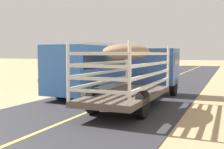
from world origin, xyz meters
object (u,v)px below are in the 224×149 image
object	(u,v)px
bus	(100,66)
boulder_near_shoulder	(42,81)
livestock_truck	(147,68)
boulder_mid_field	(42,67)

from	to	relation	value
bus	boulder_near_shoulder	world-z (taller)	bus
livestock_truck	boulder_near_shoulder	bearing A→B (deg)	158.46
livestock_truck	boulder_near_shoulder	world-z (taller)	livestock_truck
livestock_truck	boulder_mid_field	distance (m)	32.27
livestock_truck	bus	distance (m)	4.20
livestock_truck	boulder_near_shoulder	xyz separation A→B (m)	(-10.20, 4.03, -1.44)
bus	boulder_mid_field	bearing A→B (deg)	134.70
bus	boulder_near_shoulder	size ratio (longest dim) A/B	10.82
boulder_near_shoulder	boulder_mid_field	distance (m)	22.38
bus	boulder_mid_field	world-z (taller)	bus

